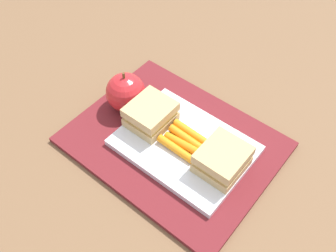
# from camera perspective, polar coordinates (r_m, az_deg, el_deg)

# --- Properties ---
(ground_plane) EXTENTS (2.40, 2.40, 0.00)m
(ground_plane) POSITION_cam_1_polar(r_m,az_deg,el_deg) (0.70, 0.80, -2.70)
(ground_plane) COLOR brown
(lunchbag_mat) EXTENTS (0.36, 0.28, 0.01)m
(lunchbag_mat) POSITION_cam_1_polar(r_m,az_deg,el_deg) (0.69, 0.80, -2.45)
(lunchbag_mat) COLOR maroon
(lunchbag_mat) RESTS_ON ground_plane
(food_tray) EXTENTS (0.23, 0.17, 0.01)m
(food_tray) POSITION_cam_1_polar(r_m,az_deg,el_deg) (0.67, 2.47, -2.96)
(food_tray) COLOR white
(food_tray) RESTS_ON lunchbag_mat
(sandwich_half_left) EXTENTS (0.07, 0.08, 0.04)m
(sandwich_half_left) POSITION_cam_1_polar(r_m,az_deg,el_deg) (0.63, 8.22, -5.02)
(sandwich_half_left) COLOR tan
(sandwich_half_left) RESTS_ON food_tray
(sandwich_half_right) EXTENTS (0.07, 0.08, 0.04)m
(sandwich_half_right) POSITION_cam_1_polar(r_m,az_deg,el_deg) (0.68, -2.63, 1.76)
(sandwich_half_right) COLOR tan
(sandwich_half_right) RESTS_ON food_tray
(carrot_sticks_bundle) EXTENTS (0.08, 0.06, 0.02)m
(carrot_sticks_bundle) POSITION_cam_1_polar(r_m,az_deg,el_deg) (0.66, 2.47, -2.28)
(carrot_sticks_bundle) COLOR orange
(carrot_sticks_bundle) RESTS_ON food_tray
(apple) EXTENTS (0.08, 0.08, 0.09)m
(apple) POSITION_cam_1_polar(r_m,az_deg,el_deg) (0.72, -6.39, 5.06)
(apple) COLOR red
(apple) RESTS_ON lunchbag_mat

